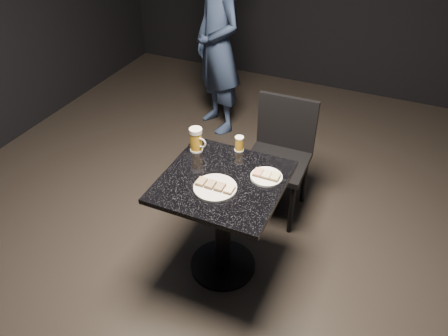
{
  "coord_description": "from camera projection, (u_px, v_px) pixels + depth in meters",
  "views": [
    {
      "loc": [
        0.81,
        -1.81,
        2.32
      ],
      "look_at": [
        0.0,
        0.02,
        0.82
      ],
      "focal_mm": 35.0,
      "sensor_mm": 36.0,
      "label": 1
    }
  ],
  "objects": [
    {
      "name": "patron",
      "position": [
        218.0,
        46.0,
        3.97
      ],
      "size": [
        0.72,
        0.67,
        1.66
      ],
      "primitive_type": "imported",
      "rotation": [
        0.0,
        0.0,
        -0.62
      ],
      "color": "navy",
      "rests_on": "floor"
    },
    {
      "name": "floor",
      "position": [
        223.0,
        266.0,
        2.98
      ],
      "size": [
        6.0,
        6.0,
        0.0
      ],
      "primitive_type": "plane",
      "color": "black",
      "rests_on": "ground"
    },
    {
      "name": "beer_mug",
      "position": [
        196.0,
        140.0,
        2.72
      ],
      "size": [
        0.12,
        0.08,
        0.16
      ],
      "color": "white",
      "rests_on": "table"
    },
    {
      "name": "chair",
      "position": [
        280.0,
        151.0,
        3.19
      ],
      "size": [
        0.45,
        0.45,
        0.89
      ],
      "color": "black",
      "rests_on": "floor"
    },
    {
      "name": "canapes_on_plate_large",
      "position": [
        215.0,
        186.0,
        2.45
      ],
      "size": [
        0.22,
        0.07,
        0.02
      ],
      "color": "#4C3521",
      "rests_on": "plate_large"
    },
    {
      "name": "plate_small",
      "position": [
        266.0,
        177.0,
        2.54
      ],
      "size": [
        0.19,
        0.19,
        0.01
      ],
      "primitive_type": "cylinder",
      "color": "white",
      "rests_on": "table"
    },
    {
      "name": "table",
      "position": [
        223.0,
        211.0,
        2.67
      ],
      "size": [
        0.7,
        0.7,
        0.75
      ],
      "color": "black",
      "rests_on": "floor"
    },
    {
      "name": "beer_tumbler",
      "position": [
        239.0,
        144.0,
        2.74
      ],
      "size": [
        0.06,
        0.06,
        0.1
      ],
      "color": "silver",
      "rests_on": "table"
    },
    {
      "name": "plate_large",
      "position": [
        215.0,
        188.0,
        2.46
      ],
      "size": [
        0.25,
        0.25,
        0.01
      ],
      "primitive_type": "cylinder",
      "color": "silver",
      "rests_on": "table"
    },
    {
      "name": "canapes_on_plate_small",
      "position": [
        267.0,
        175.0,
        2.53
      ],
      "size": [
        0.15,
        0.07,
        0.02
      ],
      "color": "#4C3521",
      "rests_on": "plate_small"
    }
  ]
}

